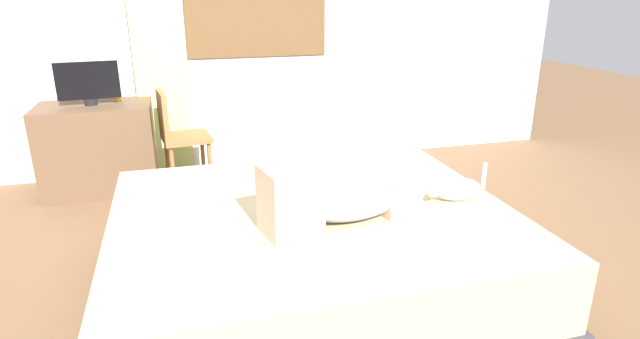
{
  "coord_description": "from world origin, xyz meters",
  "views": [
    {
      "loc": [
        -0.66,
        -2.49,
        1.65
      ],
      "look_at": [
        0.09,
        0.2,
        0.66
      ],
      "focal_mm": 29.02,
      "sensor_mm": 36.0,
      "label": 1
    }
  ],
  "objects_px": {
    "cat": "(455,189)",
    "desk": "(99,148)",
    "person_lying": "(341,200)",
    "bed": "(312,251)",
    "chair_by_desk": "(177,133)",
    "tv_monitor": "(88,83)",
    "cup": "(118,96)"
  },
  "relations": [
    {
      "from": "tv_monitor",
      "to": "chair_by_desk",
      "type": "bearing_deg",
      "value": -17.45
    },
    {
      "from": "person_lying",
      "to": "desk",
      "type": "height_order",
      "value": "person_lying"
    },
    {
      "from": "desk",
      "to": "cup",
      "type": "distance_m",
      "value": 0.46
    },
    {
      "from": "person_lying",
      "to": "cup",
      "type": "relative_size",
      "value": 11.79
    },
    {
      "from": "chair_by_desk",
      "to": "cup",
      "type": "bearing_deg",
      "value": 146.12
    },
    {
      "from": "tv_monitor",
      "to": "chair_by_desk",
      "type": "relative_size",
      "value": 0.56
    },
    {
      "from": "person_lying",
      "to": "tv_monitor",
      "type": "height_order",
      "value": "tv_monitor"
    },
    {
      "from": "person_lying",
      "to": "chair_by_desk",
      "type": "relative_size",
      "value": 1.09
    },
    {
      "from": "bed",
      "to": "chair_by_desk",
      "type": "bearing_deg",
      "value": 110.6
    },
    {
      "from": "person_lying",
      "to": "cup",
      "type": "height_order",
      "value": "person_lying"
    },
    {
      "from": "person_lying",
      "to": "cat",
      "type": "bearing_deg",
      "value": 6.64
    },
    {
      "from": "tv_monitor",
      "to": "cup",
      "type": "xyz_separation_m",
      "value": [
        0.2,
        0.1,
        -0.14
      ]
    },
    {
      "from": "person_lying",
      "to": "chair_by_desk",
      "type": "distance_m",
      "value": 2.14
    },
    {
      "from": "person_lying",
      "to": "bed",
      "type": "bearing_deg",
      "value": 118.98
    },
    {
      "from": "bed",
      "to": "desk",
      "type": "bearing_deg",
      "value": 123.34
    },
    {
      "from": "bed",
      "to": "cup",
      "type": "bearing_deg",
      "value": 118.23
    },
    {
      "from": "bed",
      "to": "tv_monitor",
      "type": "height_order",
      "value": "tv_monitor"
    },
    {
      "from": "bed",
      "to": "person_lying",
      "type": "distance_m",
      "value": 0.43
    },
    {
      "from": "cup",
      "to": "bed",
      "type": "bearing_deg",
      "value": -61.77
    },
    {
      "from": "cat",
      "to": "desk",
      "type": "xyz_separation_m",
      "value": [
        -2.13,
        2.11,
        -0.21
      ]
    },
    {
      "from": "desk",
      "to": "cup",
      "type": "relative_size",
      "value": 11.28
    },
    {
      "from": "cat",
      "to": "cup",
      "type": "relative_size",
      "value": 4.49
    },
    {
      "from": "cat",
      "to": "desk",
      "type": "height_order",
      "value": "desk"
    },
    {
      "from": "desk",
      "to": "bed",
      "type": "bearing_deg",
      "value": -56.66
    },
    {
      "from": "desk",
      "to": "cup",
      "type": "xyz_separation_m",
      "value": [
        0.19,
        0.1,
        0.41
      ]
    },
    {
      "from": "cat",
      "to": "person_lying",
      "type": "bearing_deg",
      "value": -173.36
    },
    {
      "from": "cat",
      "to": "chair_by_desk",
      "type": "relative_size",
      "value": 0.42
    },
    {
      "from": "bed",
      "to": "chair_by_desk",
      "type": "distance_m",
      "value": 1.94
    },
    {
      "from": "cat",
      "to": "tv_monitor",
      "type": "xyz_separation_m",
      "value": [
        -2.14,
        2.11,
        0.34
      ]
    },
    {
      "from": "bed",
      "to": "cat",
      "type": "relative_size",
      "value": 6.07
    },
    {
      "from": "cat",
      "to": "desk",
      "type": "relative_size",
      "value": 0.4
    },
    {
      "from": "desk",
      "to": "cup",
      "type": "bearing_deg",
      "value": 27.75
    }
  ]
}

